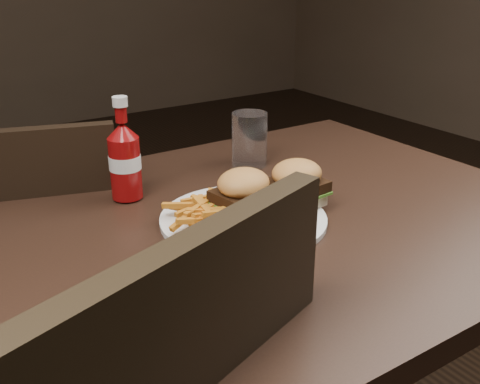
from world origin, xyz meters
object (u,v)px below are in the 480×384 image
ketchup_bottle (125,168)px  tumbler (249,140)px  chair_far (37,291)px  dining_table (221,237)px  plate (243,219)px

ketchup_bottle → tumbler: bearing=5.2°
chair_far → tumbler: (0.42, -0.28, 0.38)m
dining_table → plate: (0.04, -0.00, 0.03)m
dining_table → plate: plate is taller
ketchup_bottle → tumbler: ketchup_bottle is taller
chair_far → ketchup_bottle: bearing=129.6°
ketchup_bottle → tumbler: (0.29, 0.03, -0.01)m
ketchup_bottle → chair_far: bearing=112.5°
dining_table → ketchup_bottle: 0.23m
plate → tumbler: 0.29m
dining_table → chair_far: size_ratio=2.87×
ketchup_bottle → tumbler: size_ratio=0.97×
chair_far → tumbler: 0.63m
chair_far → plate: (0.25, -0.50, 0.33)m
plate → ketchup_bottle: ketchup_bottle is taller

